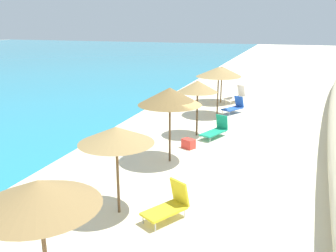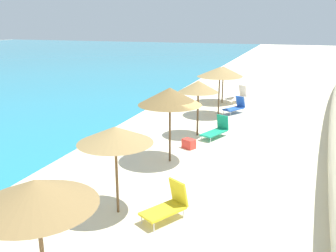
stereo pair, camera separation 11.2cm
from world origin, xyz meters
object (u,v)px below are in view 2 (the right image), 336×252
object	(u,v)px
beach_umbrella_2	(115,135)
beach_umbrella_3	(170,96)
beach_umbrella_5	(220,72)
beach_umbrella_6	(223,71)
beach_umbrella_1	(36,193)
beach_umbrella_4	(198,86)
lounge_chair_1	(168,205)
lounge_chair_2	(238,96)
cooler_box	(189,144)
lounge_chair_0	(236,107)
lounge_chair_3	(216,130)

from	to	relation	value
beach_umbrella_2	beach_umbrella_3	distance (m)	4.42
beach_umbrella_5	beach_umbrella_6	size ratio (longest dim) A/B	1.08
beach_umbrella_6	beach_umbrella_2	bearing A→B (deg)	-179.70
beach_umbrella_1	beach_umbrella_4	size ratio (longest dim) A/B	0.98
beach_umbrella_2	lounge_chair_1	world-z (taller)	beach_umbrella_2
beach_umbrella_3	beach_umbrella_5	bearing A→B (deg)	-2.17
beach_umbrella_4	beach_umbrella_5	world-z (taller)	beach_umbrella_5
beach_umbrella_5	beach_umbrella_6	distance (m)	3.71
lounge_chair_2	cooler_box	size ratio (longest dim) A/B	3.25
beach_umbrella_6	lounge_chair_1	bearing A→B (deg)	-174.23
cooler_box	beach_umbrella_6	bearing A→B (deg)	2.78
beach_umbrella_2	lounge_chair_2	distance (m)	16.56
beach_umbrella_5	cooler_box	world-z (taller)	beach_umbrella_5
beach_umbrella_2	beach_umbrella_3	world-z (taller)	beach_umbrella_3
beach_umbrella_1	beach_umbrella_2	distance (m)	3.77
beach_umbrella_6	lounge_chair_0	world-z (taller)	beach_umbrella_6
beach_umbrella_6	cooler_box	bearing A→B (deg)	-177.22
beach_umbrella_1	beach_umbrella_4	bearing A→B (deg)	0.25
lounge_chair_0	cooler_box	distance (m)	7.22
beach_umbrella_1	beach_umbrella_5	size ratio (longest dim) A/B	0.92
beach_umbrella_3	cooler_box	distance (m)	3.02
beach_umbrella_1	lounge_chair_0	xyz separation A→B (m)	(17.08, -0.98, -2.00)
beach_umbrella_1	beach_umbrella_3	distance (m)	8.17
beach_umbrella_2	beach_umbrella_5	xyz separation A→B (m)	(12.44, -0.41, 0.22)
lounge_chair_3	beach_umbrella_5	bearing A→B (deg)	-58.12
beach_umbrella_5	lounge_chair_0	world-z (taller)	beach_umbrella_5
beach_umbrella_4	beach_umbrella_1	bearing A→B (deg)	-179.75
beach_umbrella_4	lounge_chair_1	bearing A→B (deg)	-170.96
beach_umbrella_3	lounge_chair_1	size ratio (longest dim) A/B	2.03
beach_umbrella_1	lounge_chair_3	size ratio (longest dim) A/B	1.54
lounge_chair_3	cooler_box	size ratio (longest dim) A/B	3.19
beach_umbrella_6	beach_umbrella_4	bearing A→B (deg)	-177.58
lounge_chair_2	beach_umbrella_1	bearing A→B (deg)	117.93
beach_umbrella_1	lounge_chair_2	world-z (taller)	beach_umbrella_1
beach_umbrella_1	beach_umbrella_2	bearing A→B (deg)	4.60
beach_umbrella_3	lounge_chair_0	xyz separation A→B (m)	(8.91, -1.18, -2.25)
lounge_chair_2	lounge_chair_3	bearing A→B (deg)	121.61
beach_umbrella_3	beach_umbrella_5	xyz separation A→B (m)	(8.03, -0.30, -0.05)
lounge_chair_0	lounge_chair_1	distance (m)	13.19
beach_umbrella_5	lounge_chair_2	size ratio (longest dim) A/B	1.64
beach_umbrella_1	cooler_box	xyz separation A→B (m)	(9.91, -0.10, -2.20)
beach_umbrella_1	beach_umbrella_3	bearing A→B (deg)	1.40
beach_umbrella_4	beach_umbrella_3	bearing A→B (deg)	177.74
beach_umbrella_6	beach_umbrella_1	bearing A→B (deg)	-178.88
lounge_chair_1	lounge_chair_3	world-z (taller)	lounge_chair_1
beach_umbrella_2	lounge_chair_1	xyz separation A→B (m)	(0.13, -1.53, -1.95)
lounge_chair_3	lounge_chair_0	bearing A→B (deg)	-69.56
beach_umbrella_3	lounge_chair_0	size ratio (longest dim) A/B	1.90
lounge_chair_2	cooler_box	bearing A→B (deg)	116.73
beach_umbrella_3	beach_umbrella_6	size ratio (longest dim) A/B	1.12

